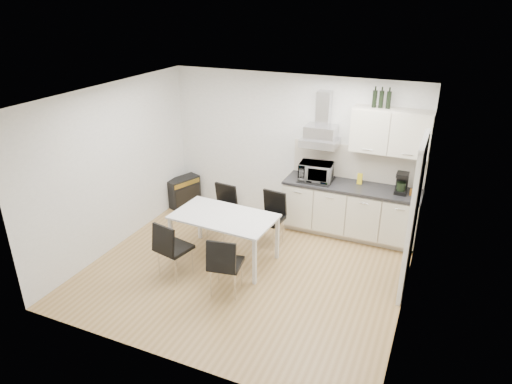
% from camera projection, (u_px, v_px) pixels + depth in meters
% --- Properties ---
extents(ground, '(4.50, 4.50, 0.00)m').
position_uv_depth(ground, '(246.00, 270.00, 6.83)').
color(ground, tan).
rests_on(ground, ground).
extents(wall_back, '(4.50, 0.10, 2.60)m').
position_uv_depth(wall_back, '(292.00, 149.00, 7.99)').
color(wall_back, white).
rests_on(wall_back, ground).
extents(wall_front, '(4.50, 0.10, 2.60)m').
position_uv_depth(wall_front, '(162.00, 262.00, 4.63)').
color(wall_front, white).
rests_on(wall_front, ground).
extents(wall_left, '(0.10, 4.00, 2.60)m').
position_uv_depth(wall_left, '(114.00, 168.00, 7.13)').
color(wall_left, white).
rests_on(wall_left, ground).
extents(wall_right, '(0.10, 4.00, 2.60)m').
position_uv_depth(wall_right, '(414.00, 220.00, 5.49)').
color(wall_right, white).
rests_on(wall_right, ground).
extents(ceiling, '(4.50, 4.50, 0.00)m').
position_uv_depth(ceiling, '(244.00, 97.00, 5.79)').
color(ceiling, white).
rests_on(ceiling, wall_back).
extents(doorway, '(0.08, 1.04, 2.10)m').
position_uv_depth(doorway, '(413.00, 219.00, 6.07)').
color(doorway, white).
rests_on(doorway, ground).
extents(kitchenette, '(2.22, 0.64, 2.52)m').
position_uv_depth(kitchenette, '(354.00, 190.00, 7.52)').
color(kitchenette, beige).
rests_on(kitchenette, ground).
extents(dining_table, '(1.57, 0.96, 0.75)m').
position_uv_depth(dining_table, '(224.00, 220.00, 6.85)').
color(dining_table, white).
rests_on(dining_table, ground).
extents(chair_far_left, '(0.49, 0.54, 0.88)m').
position_uv_depth(chair_far_left, '(220.00, 212.00, 7.64)').
color(chair_far_left, black).
rests_on(chair_far_left, ground).
extents(chair_far_right, '(0.49, 0.55, 0.88)m').
position_uv_depth(chair_far_right, '(269.00, 220.00, 7.38)').
color(chair_far_right, black).
rests_on(chair_far_right, ground).
extents(chair_near_left, '(0.54, 0.58, 0.88)m').
position_uv_depth(chair_near_left, '(175.00, 249.00, 6.54)').
color(chair_near_left, black).
rests_on(chair_near_left, ground).
extents(chair_near_right, '(0.52, 0.57, 0.88)m').
position_uv_depth(chair_near_right, '(226.00, 264.00, 6.16)').
color(chair_near_right, black).
rests_on(chair_near_right, ground).
extents(guitar_amp, '(0.49, 0.71, 0.55)m').
position_uv_depth(guitar_amp, '(183.00, 191.00, 8.87)').
color(guitar_amp, black).
rests_on(guitar_amp, ground).
extents(floor_speaker, '(0.20, 0.18, 0.30)m').
position_uv_depth(floor_speaker, '(230.00, 200.00, 8.81)').
color(floor_speaker, black).
rests_on(floor_speaker, ground).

